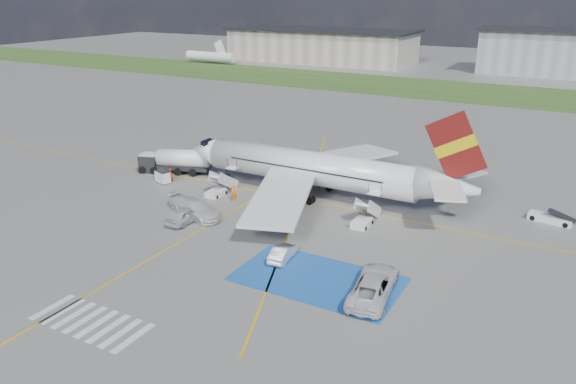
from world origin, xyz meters
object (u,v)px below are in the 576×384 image
(car_silver_a, at_px, (185,215))
(gpu_cart, at_px, (163,178))
(airliner, at_px, (321,170))
(van_white_a, at_px, (374,282))
(fuel_tanker, at_px, (175,163))
(car_silver_b, at_px, (283,253))
(van_white_b, at_px, (194,205))
(belt_loader, at_px, (551,219))

(car_silver_a, bearing_deg, gpu_cart, -39.06)
(airliner, relative_size, van_white_a, 5.80)
(fuel_tanker, bearing_deg, car_silver_a, -66.69)
(car_silver_b, height_order, van_white_b, van_white_b)
(gpu_cart, relative_size, car_silver_b, 0.54)
(airliner, relative_size, gpu_cart, 16.86)
(airliner, height_order, car_silver_a, airliner)
(gpu_cart, height_order, belt_loader, gpu_cart)
(car_silver_a, bearing_deg, fuel_tanker, -46.83)
(belt_loader, xyz_separation_m, car_silver_a, (-33.59, -18.82, 0.48))
(airliner, bearing_deg, van_white_a, -53.30)
(belt_loader, bearing_deg, car_silver_b, -126.25)
(van_white_a, bearing_deg, airliner, -61.49)
(airliner, distance_m, gpu_cart, 20.49)
(gpu_cart, height_order, car_silver_b, gpu_cart)
(gpu_cart, bearing_deg, belt_loader, 30.88)
(belt_loader, xyz_separation_m, car_silver_b, (-20.40, -21.28, 0.32))
(belt_loader, bearing_deg, van_white_a, -107.73)
(belt_loader, distance_m, van_white_a, 25.67)
(gpu_cart, xyz_separation_m, car_silver_b, (23.73, -11.07, -0.05))
(fuel_tanker, bearing_deg, van_white_b, -62.69)
(belt_loader, bearing_deg, van_white_b, -146.26)
(car_silver_b, bearing_deg, car_silver_a, -17.76)
(car_silver_b, xyz_separation_m, van_white_b, (-13.63, 4.53, 0.49))
(belt_loader, bearing_deg, fuel_tanker, -164.81)
(belt_loader, bearing_deg, gpu_cart, -159.43)
(airliner, height_order, gpu_cart, airliner)
(airliner, xyz_separation_m, car_silver_a, (-9.10, -13.79, -2.56))
(car_silver_b, distance_m, van_white_a, 9.66)
(airliner, bearing_deg, fuel_tanker, -177.07)
(airliner, distance_m, fuel_tanker, 21.07)
(airliner, height_order, car_silver_b, airliner)
(belt_loader, bearing_deg, airliner, -160.85)
(airliner, relative_size, car_silver_b, 9.10)
(fuel_tanker, bearing_deg, belt_loader, -12.00)
(gpu_cart, height_order, car_silver_a, car_silver_a)
(belt_loader, distance_m, car_silver_a, 38.51)
(van_white_a, bearing_deg, car_silver_a, -19.13)
(gpu_cart, bearing_deg, airliner, 32.62)
(airliner, bearing_deg, gpu_cart, -165.23)
(car_silver_a, height_order, van_white_a, van_white_a)
(car_silver_a, xyz_separation_m, van_white_a, (22.64, -4.38, 0.36))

